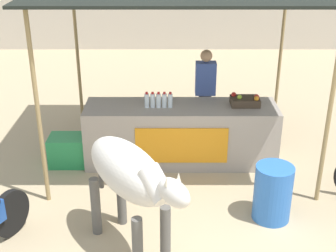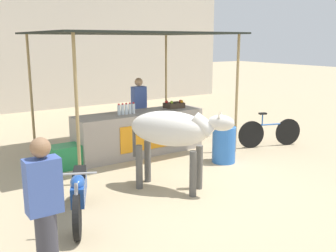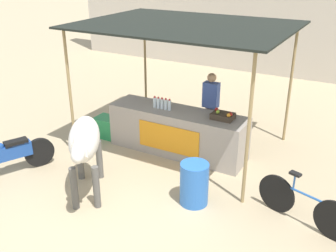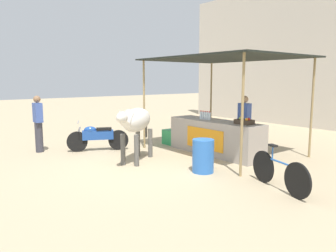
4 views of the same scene
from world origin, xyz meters
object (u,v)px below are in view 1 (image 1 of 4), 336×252
Objects in this scene: stall_counter at (179,134)px; cooler_box at (67,151)px; fruit_crate at (243,101)px; vendor_behind_counter at (203,96)px; cow at (128,176)px; water_barrel at (271,193)px.

stall_counter is 5.00× the size of cooler_box.
fruit_crate is 0.27× the size of vendor_behind_counter.
fruit_crate is (1.00, 0.05, 0.55)m from stall_counter.
fruit_crate is 0.26× the size of cow.
water_barrel is at bearing -84.45° from fruit_crate.
stall_counter is 1.82× the size of vendor_behind_counter.
vendor_behind_counter is (0.43, 0.75, 0.37)m from stall_counter.
fruit_crate is 2.90m from cooler_box.
water_barrel is (0.73, -2.32, -0.47)m from vendor_behind_counter.
vendor_behind_counter is 3.17m from cow.
cooler_box is (-2.79, -0.15, -0.79)m from fruit_crate.
cow is (1.16, -2.14, 0.79)m from cooler_box.
cow is (-1.62, -2.28, 0.00)m from fruit_crate.
stall_counter is 6.82× the size of fruit_crate.
cooler_box is at bearing -176.98° from fruit_crate.
vendor_behind_counter reaches higher than stall_counter.
cooler_box is (-2.22, -0.85, -0.61)m from vendor_behind_counter.
cooler_box is at bearing 153.45° from water_barrel.
vendor_behind_counter is (-0.57, 0.70, -0.18)m from fruit_crate.
stall_counter is 1.14m from fruit_crate.
water_barrel is at bearing -72.62° from vendor_behind_counter.
stall_counter is at bearing -119.57° from vendor_behind_counter.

